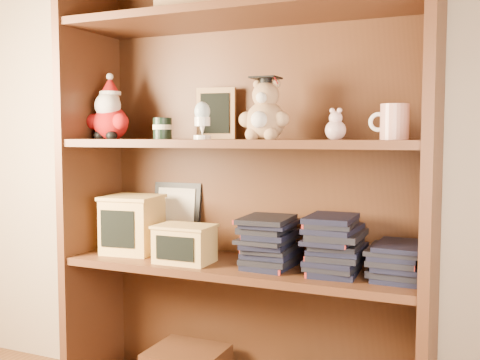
% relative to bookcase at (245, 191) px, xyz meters
% --- Properties ---
extents(bookcase, '(1.20, 0.35, 1.60)m').
position_rel_bookcase_xyz_m(bookcase, '(0.00, 0.00, 0.00)').
color(bookcase, '#512B17').
rests_on(bookcase, ground).
extents(shelf_lower, '(1.14, 0.33, 0.02)m').
position_rel_bookcase_xyz_m(shelf_lower, '(0.00, -0.05, -0.24)').
color(shelf_lower, '#512B17').
rests_on(shelf_lower, ground).
extents(shelf_upper, '(1.14, 0.33, 0.02)m').
position_rel_bookcase_xyz_m(shelf_upper, '(0.00, -0.05, 0.16)').
color(shelf_upper, '#512B17').
rests_on(shelf_upper, ground).
extents(santa_plush, '(0.17, 0.12, 0.24)m').
position_rel_bookcase_xyz_m(santa_plush, '(-0.50, -0.06, 0.26)').
color(santa_plush, '#A50F0F').
rests_on(santa_plush, shelf_upper).
extents(teachers_tin, '(0.06, 0.06, 0.07)m').
position_rel_bookcase_xyz_m(teachers_tin, '(-0.28, -0.05, 0.21)').
color(teachers_tin, black).
rests_on(teachers_tin, shelf_upper).
extents(chalkboard_plaque, '(0.14, 0.08, 0.18)m').
position_rel_bookcase_xyz_m(chalkboard_plaque, '(-0.14, 0.06, 0.26)').
color(chalkboard_plaque, '#9E7547').
rests_on(chalkboard_plaque, shelf_upper).
extents(egg_cup, '(0.06, 0.06, 0.12)m').
position_rel_bookcase_xyz_m(egg_cup, '(-0.09, -0.13, 0.23)').
color(egg_cup, white).
rests_on(egg_cup, shelf_upper).
extents(grad_teddy_bear, '(0.16, 0.14, 0.20)m').
position_rel_bookcase_xyz_m(grad_teddy_bear, '(0.09, -0.06, 0.25)').
color(grad_teddy_bear, tan).
rests_on(grad_teddy_bear, shelf_upper).
extents(pink_figurine, '(0.06, 0.06, 0.10)m').
position_rel_bookcase_xyz_m(pink_figurine, '(0.31, -0.05, 0.21)').
color(pink_figurine, beige).
rests_on(pink_figurine, shelf_upper).
extents(teacher_mug, '(0.11, 0.08, 0.10)m').
position_rel_bookcase_xyz_m(teacher_mug, '(0.48, -0.05, 0.22)').
color(teacher_mug, silver).
rests_on(teacher_mug, shelf_upper).
extents(certificate_frame, '(0.19, 0.05, 0.24)m').
position_rel_bookcase_xyz_m(certificate_frame, '(-0.31, 0.09, -0.11)').
color(certificate_frame, black).
rests_on(certificate_frame, shelf_lower).
extents(treats_box, '(0.20, 0.20, 0.20)m').
position_rel_bookcase_xyz_m(treats_box, '(-0.41, -0.05, -0.13)').
color(treats_box, tan).
rests_on(treats_box, shelf_lower).
extents(pencils_box, '(0.19, 0.14, 0.12)m').
position_rel_bookcase_xyz_m(pencils_box, '(-0.17, -0.12, -0.17)').
color(pencils_box, tan).
rests_on(pencils_box, shelf_lower).
extents(book_stack_left, '(0.14, 0.20, 0.16)m').
position_rel_bookcase_xyz_m(book_stack_left, '(0.10, -0.05, -0.15)').
color(book_stack_left, black).
rests_on(book_stack_left, shelf_lower).
extents(book_stack_mid, '(0.14, 0.20, 0.18)m').
position_rel_bookcase_xyz_m(book_stack_mid, '(0.31, -0.05, -0.14)').
color(book_stack_mid, black).
rests_on(book_stack_mid, shelf_lower).
extents(book_stack_right, '(0.14, 0.20, 0.11)m').
position_rel_bookcase_xyz_m(book_stack_right, '(0.50, -0.05, -0.17)').
color(book_stack_right, black).
rests_on(book_stack_right, shelf_lower).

